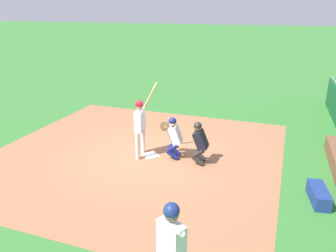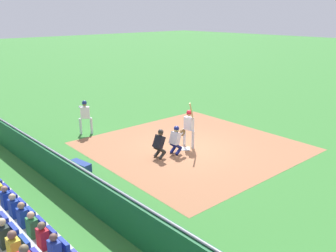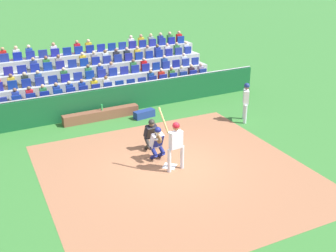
% 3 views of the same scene
% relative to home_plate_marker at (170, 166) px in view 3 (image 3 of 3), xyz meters
% --- Properties ---
extents(ground_plane, '(160.00, 160.00, 0.00)m').
position_rel_home_plate_marker_xyz_m(ground_plane, '(0.00, 0.00, -0.02)').
color(ground_plane, '#33732F').
extents(infield_dirt_patch, '(9.00, 9.07, 0.01)m').
position_rel_home_plate_marker_xyz_m(infield_dirt_patch, '(0.00, 0.50, -0.01)').
color(infield_dirt_patch, '#9A6444').
rests_on(infield_dirt_patch, ground_plane).
extents(home_plate_marker, '(0.62, 0.62, 0.02)m').
position_rel_home_plate_marker_xyz_m(home_plate_marker, '(0.00, 0.00, 0.00)').
color(home_plate_marker, white).
rests_on(home_plate_marker, infield_dirt_patch).
extents(batter_at_plate, '(0.80, 0.57, 2.27)m').
position_rel_home_plate_marker_xyz_m(batter_at_plate, '(-0.06, 0.30, 1.10)').
color(batter_at_plate, silver).
rests_on(batter_at_plate, ground_plane).
extents(catcher_crouching, '(0.49, 0.74, 1.30)m').
position_rel_home_plate_marker_xyz_m(catcher_crouching, '(0.13, -0.70, 0.71)').
color(catcher_crouching, navy).
rests_on(catcher_crouching, ground_plane).
extents(home_plate_umpire, '(0.46, 0.45, 1.29)m').
position_rel_home_plate_marker_xyz_m(home_plate_umpire, '(-0.02, -1.53, 0.69)').
color(home_plate_umpire, '#272522').
rests_on(home_plate_umpire, ground_plane).
extents(dugout_wall, '(16.24, 0.24, 1.32)m').
position_rel_home_plate_marker_xyz_m(dugout_wall, '(0.00, -5.96, 0.61)').
color(dugout_wall, '#14532A').
rests_on(dugout_wall, ground_plane).
extents(dugout_bench, '(3.50, 0.40, 0.44)m').
position_rel_home_plate_marker_xyz_m(dugout_bench, '(0.62, -5.41, 0.20)').
color(dugout_bench, brown).
rests_on(dugout_bench, ground_plane).
extents(water_bottle_on_bench, '(0.07, 0.07, 0.27)m').
position_rel_home_plate_marker_xyz_m(water_bottle_on_bench, '(0.57, -5.40, 0.56)').
color(water_bottle_on_bench, green).
rests_on(water_bottle_on_bench, dugout_bench).
extents(equipment_duffel_bag, '(1.03, 0.50, 0.34)m').
position_rel_home_plate_marker_xyz_m(equipment_duffel_bag, '(-1.19, -4.70, 0.16)').
color(equipment_duffel_bag, navy).
rests_on(equipment_duffel_bag, ground_plane).
extents(on_deck_batter, '(0.47, 0.64, 1.77)m').
position_rel_home_plate_marker_xyz_m(on_deck_batter, '(-4.99, -2.23, 1.06)').
color(on_deck_batter, silver).
rests_on(on_deck_batter, ground_plane).
extents(bleacher_stand, '(14.07, 3.48, 2.62)m').
position_rel_home_plate_marker_xyz_m(bleacher_stand, '(-0.01, -9.76, 0.75)').
color(bleacher_stand, '#A1A6A2').
rests_on(bleacher_stand, ground_plane).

